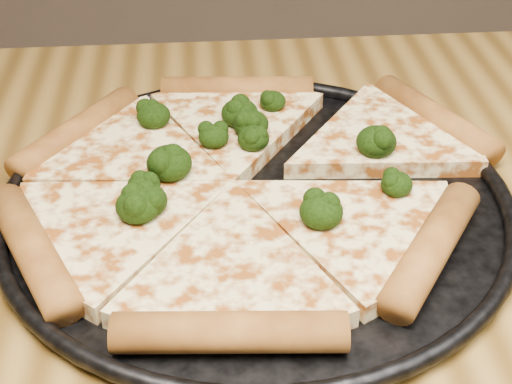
{
  "coord_description": "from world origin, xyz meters",
  "views": [
    {
      "loc": [
        -0.1,
        -0.33,
        1.09
      ],
      "look_at": [
        -0.06,
        0.13,
        0.77
      ],
      "focal_mm": 52.62,
      "sensor_mm": 36.0,
      "label": 1
    }
  ],
  "objects": [
    {
      "name": "pizza",
      "position": [
        -0.07,
        0.15,
        0.77
      ],
      "size": [
        0.41,
        0.35,
        0.03
      ],
      "rotation": [
        0.0,
        0.0,
        -0.08
      ],
      "color": "#FFE79C",
      "rests_on": "pizza_pan"
    },
    {
      "name": "broccoli_florets",
      "position": [
        -0.07,
        0.16,
        0.78
      ],
      "size": [
        0.22,
        0.2,
        0.03
      ],
      "color": "black",
      "rests_on": "pizza"
    },
    {
      "name": "pizza_pan",
      "position": [
        -0.06,
        0.13,
        0.76
      ],
      "size": [
        0.39,
        0.39,
        0.02
      ],
      "color": "black",
      "rests_on": "dining_table"
    }
  ]
}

